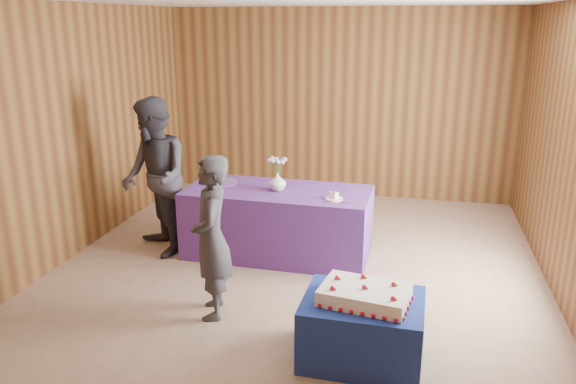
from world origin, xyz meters
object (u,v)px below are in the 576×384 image
(sheet_cake, at_px, (365,295))
(guest_left, at_px, (211,238))
(cake_table, at_px, (362,329))
(guest_right, at_px, (155,178))
(serving_table, at_px, (278,222))
(vase, at_px, (277,182))

(sheet_cake, bearing_deg, guest_left, 171.54)
(sheet_cake, relative_size, guest_left, 0.51)
(cake_table, xyz_separation_m, guest_right, (-2.43, 1.58, 0.62))
(cake_table, height_order, serving_table, serving_table)
(serving_table, relative_size, guest_right, 1.15)
(vase, xyz_separation_m, guest_left, (-0.23, -1.40, -0.12))
(sheet_cake, height_order, vase, vase)
(sheet_cake, relative_size, guest_right, 0.42)
(vase, bearing_deg, guest_right, -170.26)
(cake_table, xyz_separation_m, serving_table, (-1.12, 1.83, 0.12))
(cake_table, distance_m, guest_left, 1.49)
(serving_table, distance_m, vase, 0.47)
(serving_table, distance_m, sheet_cake, 2.19)
(sheet_cake, relative_size, vase, 3.77)
(guest_left, bearing_deg, serving_table, 152.14)
(cake_table, relative_size, sheet_cake, 1.23)
(serving_table, xyz_separation_m, guest_left, (-0.23, -1.43, 0.35))
(serving_table, bearing_deg, sheet_cake, -57.40)
(vase, xyz_separation_m, guest_right, (-1.32, -0.23, 0.03))
(vase, height_order, guest_right, guest_right)
(guest_left, xyz_separation_m, guest_right, (-1.08, 1.18, 0.15))
(vase, relative_size, guest_left, 0.13)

